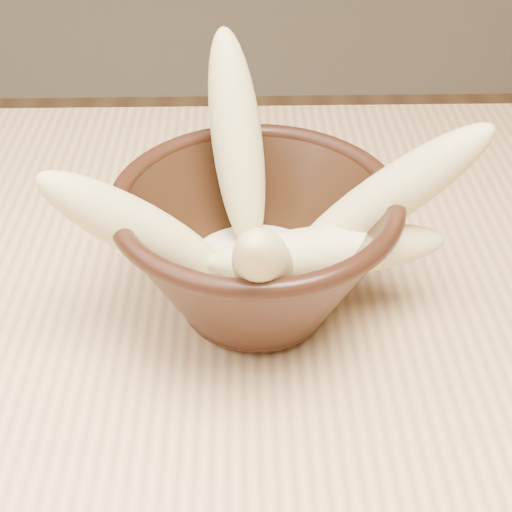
# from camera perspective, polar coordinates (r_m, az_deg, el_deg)

# --- Properties ---
(bowl) EXTENTS (0.21, 0.21, 0.11)m
(bowl) POSITION_cam_1_polar(r_m,az_deg,el_deg) (0.53, 0.00, 0.84)
(bowl) COLOR black
(bowl) RESTS_ON table
(milk_puddle) EXTENTS (0.12, 0.12, 0.02)m
(milk_puddle) POSITION_cam_1_polar(r_m,az_deg,el_deg) (0.54, 0.00, -1.51)
(milk_puddle) COLOR #EDE7BE
(milk_puddle) RESTS_ON bowl
(banana_upright) EXTENTS (0.06, 0.11, 0.17)m
(banana_upright) POSITION_cam_1_polar(r_m,az_deg,el_deg) (0.55, -1.52, 9.14)
(banana_upright) COLOR #D3C27C
(banana_upright) RESTS_ON bowl
(banana_left) EXTENTS (0.15, 0.08, 0.14)m
(banana_left) POSITION_cam_1_polar(r_m,az_deg,el_deg) (0.50, -9.33, 2.12)
(banana_left) COLOR #D3C27C
(banana_left) RESTS_ON bowl
(banana_right) EXTENTS (0.16, 0.05, 0.15)m
(banana_right) POSITION_cam_1_polar(r_m,az_deg,el_deg) (0.51, 10.18, 4.42)
(banana_right) COLOR #D3C27C
(banana_right) RESTS_ON bowl
(banana_across) EXTENTS (0.18, 0.05, 0.05)m
(banana_across) POSITION_cam_1_polar(r_m,az_deg,el_deg) (0.52, 5.63, 0.36)
(banana_across) COLOR #D3C27C
(banana_across) RESTS_ON bowl
(banana_front) EXTENTS (0.06, 0.13, 0.13)m
(banana_front) POSITION_cam_1_polar(r_m,az_deg,el_deg) (0.46, 0.62, -0.87)
(banana_front) COLOR #D3C27C
(banana_front) RESTS_ON bowl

